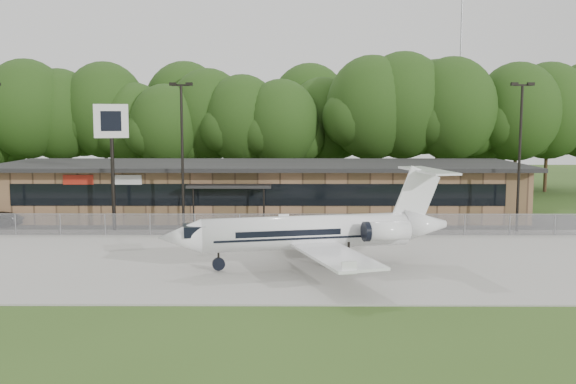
{
  "coord_description": "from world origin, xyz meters",
  "views": [
    {
      "loc": [
        2.38,
        -27.17,
        7.9
      ],
      "look_at": [
        2.23,
        12.0,
        3.32
      ],
      "focal_mm": 40.0,
      "sensor_mm": 36.0,
      "label": 1
    }
  ],
  "objects": [
    {
      "name": "fence",
      "position": [
        0.0,
        15.0,
        0.78
      ],
      "size": [
        46.0,
        0.04,
        1.52
      ],
      "color": "gray",
      "rests_on": "ground"
    },
    {
      "name": "pole_sign",
      "position": [
        -9.88,
        16.79,
        6.72
      ],
      "size": [
        2.3,
        0.75,
        8.79
      ],
      "rotation": [
        0.0,
        0.0,
        0.22
      ],
      "color": "black",
      "rests_on": "ground"
    },
    {
      "name": "parking_lot",
      "position": [
        0.0,
        19.5,
        0.03
      ],
      "size": [
        50.0,
        9.0,
        0.06
      ],
      "primitive_type": "cube",
      "color": "#383835",
      "rests_on": "ground"
    },
    {
      "name": "business_jet",
      "position": [
        3.74,
        5.92,
        1.87
      ],
      "size": [
        15.5,
        13.94,
        5.24
      ],
      "rotation": [
        0.0,
        0.0,
        0.22
      ],
      "color": "white",
      "rests_on": "ground"
    },
    {
      "name": "radio_mast",
      "position": [
        22.0,
        48.0,
        12.5
      ],
      "size": [
        0.2,
        0.2,
        25.0
      ],
      "primitive_type": "cylinder",
      "color": "gray",
      "rests_on": "ground"
    },
    {
      "name": "apron",
      "position": [
        0.0,
        8.0,
        0.04
      ],
      "size": [
        64.0,
        18.0,
        0.08
      ],
      "primitive_type": "cube",
      "color": "#9E9B93",
      "rests_on": "ground"
    },
    {
      "name": "light_pole_mid",
      "position": [
        -5.0,
        16.5,
        5.98
      ],
      "size": [
        1.55,
        0.3,
        10.23
      ],
      "color": "black",
      "rests_on": "ground"
    },
    {
      "name": "light_pole_right",
      "position": [
        18.0,
        16.5,
        5.98
      ],
      "size": [
        1.55,
        0.3,
        10.23
      ],
      "color": "black",
      "rests_on": "ground"
    },
    {
      "name": "treeline",
      "position": [
        0.0,
        42.0,
        7.5
      ],
      "size": [
        72.0,
        12.0,
        15.0
      ],
      "primitive_type": null,
      "color": "#1B3A12",
      "rests_on": "ground"
    },
    {
      "name": "ground",
      "position": [
        0.0,
        0.0,
        0.0
      ],
      "size": [
        160.0,
        160.0,
        0.0
      ],
      "primitive_type": "plane",
      "color": "#324E1C",
      "rests_on": "ground"
    },
    {
      "name": "terminal",
      "position": [
        -0.0,
        23.94,
        2.18
      ],
      "size": [
        41.0,
        11.65,
        4.3
      ],
      "color": "#936B49",
      "rests_on": "ground"
    }
  ]
}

